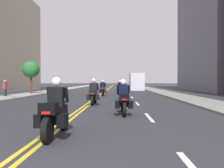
{
  "coord_description": "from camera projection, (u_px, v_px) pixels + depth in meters",
  "views": [
    {
      "loc": [
        1.93,
        -1.73,
        1.47
      ],
      "look_at": [
        1.48,
        15.3,
        1.28
      ],
      "focal_mm": 38.25,
      "sensor_mm": 36.0,
      "label": 1
    }
  ],
  "objects": [
    {
      "name": "centreline_yellow_inner",
      "position": [
        108.0,
        88.0,
        49.78
      ],
      "size": [
        0.12,
        132.0,
        0.01
      ],
      "primitive_type": "cube",
      "color": "yellow",
      "rests_on": "ground"
    },
    {
      "name": "lane_dashes_white",
      "position": [
        128.0,
        93.0,
        30.71
      ],
      "size": [
        0.14,
        56.4,
        0.01
      ],
      "color": "silver",
      "rests_on": "ground"
    },
    {
      "name": "motorcycle_4",
      "position": [
        103.0,
        89.0,
        24.06
      ],
      "size": [
        0.76,
        2.15,
        1.63
      ],
      "rotation": [
        0.0,
        0.0,
        0.01
      ],
      "color": "black",
      "rests_on": "ground"
    },
    {
      "name": "sidewalk_right",
      "position": [
        146.0,
        88.0,
        49.58
      ],
      "size": [
        2.71,
        144.0,
        0.12
      ],
      "primitive_type": "cube",
      "color": "gray",
      "rests_on": "ground"
    },
    {
      "name": "ground_plane",
      "position": [
        109.0,
        88.0,
        49.78
      ],
      "size": [
        264.0,
        264.0,
        0.0
      ],
      "primitive_type": "plane",
      "color": "#2A2C31"
    },
    {
      "name": "pedestrian_1",
      "position": [
        5.0,
        88.0,
        21.82
      ],
      "size": [
        0.28,
        0.39,
        1.61
      ],
      "rotation": [
        0.0,
        0.0,
        4.55
      ],
      "color": "#232E30",
      "rests_on": "ground"
    },
    {
      "name": "sidewalk_left",
      "position": [
        72.0,
        88.0,
        49.98
      ],
      "size": [
        2.71,
        144.0,
        0.12
      ],
      "primitive_type": "cube",
      "color": "#949B97",
      "rests_on": "ground"
    },
    {
      "name": "parked_truck",
      "position": [
        136.0,
        82.0,
        40.28
      ],
      "size": [
        2.2,
        6.5,
        2.8
      ],
      "color": "#B5B9CA",
      "rests_on": "ground"
    },
    {
      "name": "motorcycle_3",
      "position": [
        122.0,
        91.0,
        19.63
      ],
      "size": [
        0.77,
        2.24,
        1.6
      ],
      "rotation": [
        0.0,
        0.0,
        0.03
      ],
      "color": "black",
      "rests_on": "ground"
    },
    {
      "name": "motorcycle_1",
      "position": [
        123.0,
        100.0,
        10.48
      ],
      "size": [
        0.77,
        2.26,
        1.56
      ],
      "rotation": [
        0.0,
        0.0,
        0.03
      ],
      "color": "black",
      "rests_on": "ground"
    },
    {
      "name": "centreline_yellow_outer",
      "position": [
        110.0,
        88.0,
        49.78
      ],
      "size": [
        0.12,
        132.0,
        0.01
      ],
      "primitive_type": "cube",
      "color": "yellow",
      "rests_on": "ground"
    },
    {
      "name": "street_tree_0",
      "position": [
        31.0,
        70.0,
        26.6
      ],
      "size": [
        1.88,
        1.88,
        3.73
      ],
      "color": "#4D3425",
      "rests_on": "ground"
    },
    {
      "name": "motorcycle_2",
      "position": [
        94.0,
        94.0,
        15.01
      ],
      "size": [
        0.77,
        2.21,
        1.65
      ],
      "rotation": [
        0.0,
        0.0,
        -0.01
      ],
      "color": "black",
      "rests_on": "ground"
    },
    {
      "name": "motorcycle_0",
      "position": [
        55.0,
        113.0,
        6.25
      ],
      "size": [
        0.77,
        2.2,
        1.59
      ],
      "rotation": [
        0.0,
        0.0,
        -0.02
      ],
      "color": "black",
      "rests_on": "ground"
    },
    {
      "name": "motorcycle_5",
      "position": [
        120.0,
        88.0,
        28.65
      ],
      "size": [
        0.77,
        2.14,
        1.62
      ],
      "rotation": [
        0.0,
        0.0,
        0.02
      ],
      "color": "black",
      "rests_on": "ground"
    }
  ]
}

